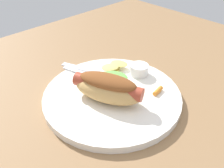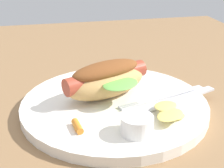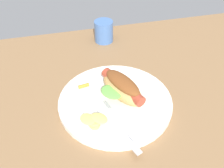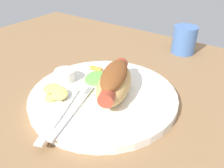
{
  "view_description": "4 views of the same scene",
  "coord_description": "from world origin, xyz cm",
  "px_view_note": "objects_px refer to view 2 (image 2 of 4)",
  "views": [
    {
      "loc": [
        27.02,
        31.9,
        33.41
      ],
      "look_at": [
        -0.27,
        3.59,
        4.92
      ],
      "focal_mm": 38.23,
      "sensor_mm": 36.0,
      "label": 1
    },
    {
      "loc": [
        -46.5,
        12.9,
        25.38
      ],
      "look_at": [
        -2.71,
        3.44,
        5.31
      ],
      "focal_mm": 52.35,
      "sensor_mm": 36.0,
      "label": 2
    },
    {
      "loc": [
        -13.0,
        -40.92,
        45.94
      ],
      "look_at": [
        -1.54,
        4.65,
        5.32
      ],
      "focal_mm": 38.8,
      "sensor_mm": 36.0,
      "label": 3
    },
    {
      "loc": [
        23.67,
        -29.07,
        28.31
      ],
      "look_at": [
        0.28,
        3.74,
        3.72
      ],
      "focal_mm": 38.45,
      "sensor_mm": 36.0,
      "label": 4
    }
  ],
  "objects_px": {
    "plate": "(114,105)",
    "sauce_ramekin": "(137,125)",
    "chips_pile": "(169,112)",
    "carrot_garnish": "(77,126)",
    "hot_dog": "(107,79)",
    "fork": "(165,97)",
    "knife": "(178,100)"
  },
  "relations": [
    {
      "from": "plate",
      "to": "sauce_ramekin",
      "type": "distance_m",
      "value": 0.1
    },
    {
      "from": "sauce_ramekin",
      "to": "chips_pile",
      "type": "bearing_deg",
      "value": -63.1
    },
    {
      "from": "plate",
      "to": "carrot_garnish",
      "type": "distance_m",
      "value": 0.1
    },
    {
      "from": "hot_dog",
      "to": "carrot_garnish",
      "type": "relative_size",
      "value": 5.08
    },
    {
      "from": "sauce_ramekin",
      "to": "fork",
      "type": "xyz_separation_m",
      "value": [
        0.09,
        -0.07,
        -0.01
      ]
    },
    {
      "from": "hot_dog",
      "to": "fork",
      "type": "bearing_deg",
      "value": 140.62
    },
    {
      "from": "plate",
      "to": "hot_dog",
      "type": "distance_m",
      "value": 0.04
    },
    {
      "from": "fork",
      "to": "knife",
      "type": "bearing_deg",
      "value": 125.04
    },
    {
      "from": "sauce_ramekin",
      "to": "fork",
      "type": "bearing_deg",
      "value": -39.11
    },
    {
      "from": "plate",
      "to": "chips_pile",
      "type": "distance_m",
      "value": 0.1
    },
    {
      "from": "plate",
      "to": "chips_pile",
      "type": "height_order",
      "value": "chips_pile"
    },
    {
      "from": "knife",
      "to": "hot_dog",
      "type": "bearing_deg",
      "value": -42.37
    },
    {
      "from": "hot_dog",
      "to": "sauce_ramekin",
      "type": "relative_size",
      "value": 3.54
    },
    {
      "from": "plate",
      "to": "chips_pile",
      "type": "xyz_separation_m",
      "value": [
        -0.07,
        -0.06,
        0.02
      ]
    },
    {
      "from": "plate",
      "to": "hot_dog",
      "type": "relative_size",
      "value": 1.9
    },
    {
      "from": "sauce_ramekin",
      "to": "chips_pile",
      "type": "distance_m",
      "value": 0.06
    },
    {
      "from": "sauce_ramekin",
      "to": "knife",
      "type": "distance_m",
      "value": 0.12
    },
    {
      "from": "plate",
      "to": "carrot_garnish",
      "type": "height_order",
      "value": "carrot_garnish"
    },
    {
      "from": "knife",
      "to": "chips_pile",
      "type": "relative_size",
      "value": 2.04
    },
    {
      "from": "plate",
      "to": "fork",
      "type": "xyz_separation_m",
      "value": [
        -0.01,
        -0.08,
        0.01
      ]
    },
    {
      "from": "fork",
      "to": "carrot_garnish",
      "type": "height_order",
      "value": "carrot_garnish"
    },
    {
      "from": "carrot_garnish",
      "to": "plate",
      "type": "bearing_deg",
      "value": -43.62
    },
    {
      "from": "hot_dog",
      "to": "knife",
      "type": "bearing_deg",
      "value": 136.56
    },
    {
      "from": "hot_dog",
      "to": "fork",
      "type": "height_order",
      "value": "hot_dog"
    },
    {
      "from": "hot_dog",
      "to": "carrot_garnish",
      "type": "xyz_separation_m",
      "value": [
        -0.09,
        0.06,
        -0.03
      ]
    },
    {
      "from": "knife",
      "to": "chips_pile",
      "type": "xyz_separation_m",
      "value": [
        -0.05,
        0.03,
        0.01
      ]
    },
    {
      "from": "hot_dog",
      "to": "fork",
      "type": "relative_size",
      "value": 0.98
    },
    {
      "from": "carrot_garnish",
      "to": "sauce_ramekin",
      "type": "bearing_deg",
      "value": -109.19
    },
    {
      "from": "hot_dog",
      "to": "chips_pile",
      "type": "relative_size",
      "value": 2.02
    },
    {
      "from": "fork",
      "to": "sauce_ramekin",
      "type": "bearing_deg",
      "value": 34.43
    },
    {
      "from": "carrot_garnish",
      "to": "chips_pile",
      "type": "bearing_deg",
      "value": -89.16
    },
    {
      "from": "plate",
      "to": "hot_dog",
      "type": "height_order",
      "value": "hot_dog"
    }
  ]
}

